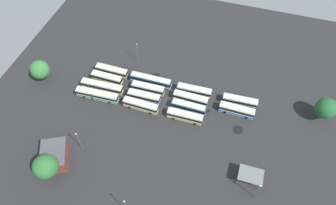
# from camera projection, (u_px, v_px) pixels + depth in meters

# --- Properties ---
(ground_plane) EXTENTS (129.43, 129.43, 0.00)m
(ground_plane) POSITION_uv_depth(u_px,v_px,m) (168.00, 101.00, 111.84)
(ground_plane) COLOR #28282B
(bus_row0_slot0) EXTENTS (15.80, 3.26, 3.51)m
(bus_row0_slot0) POSITION_uv_depth(u_px,v_px,m) (97.00, 95.00, 111.13)
(bus_row0_slot0) COLOR silver
(bus_row0_slot0) RESTS_ON ground_plane
(bus_row0_slot1) EXTENTS (15.78, 3.11, 3.51)m
(bus_row0_slot1) POSITION_uv_depth(u_px,v_px,m) (102.00, 87.00, 113.45)
(bus_row0_slot1) COLOR silver
(bus_row0_slot1) RESTS_ON ground_plane
(bus_row0_slot2) EXTENTS (11.95, 2.78, 3.51)m
(bus_row0_slot2) POSITION_uv_depth(u_px,v_px,m) (107.00, 78.00, 115.93)
(bus_row0_slot2) COLOR silver
(bus_row0_slot2) RESTS_ON ground_plane
(bus_row0_slot3) EXTENTS (12.56, 2.76, 3.51)m
(bus_row0_slot3) POSITION_uv_depth(u_px,v_px,m) (112.00, 71.00, 118.09)
(bus_row0_slot3) COLOR silver
(bus_row0_slot3) RESTS_ON ground_plane
(bus_row1_slot0) EXTENTS (12.76, 2.89, 3.51)m
(bus_row1_slot0) POSITION_uv_depth(u_px,v_px,m) (141.00, 105.00, 108.33)
(bus_row1_slot0) COLOR silver
(bus_row1_slot0) RESTS_ON ground_plane
(bus_row1_slot1) EXTENTS (11.82, 2.80, 3.51)m
(bus_row1_slot1) POSITION_uv_depth(u_px,v_px,m) (144.00, 97.00, 110.63)
(bus_row1_slot1) COLOR silver
(bus_row1_slot1) RESTS_ON ground_plane
(bus_row1_slot2) EXTENTS (12.23, 2.85, 3.51)m
(bus_row1_slot2) POSITION_uv_depth(u_px,v_px,m) (148.00, 88.00, 112.92)
(bus_row1_slot2) COLOR silver
(bus_row1_slot2) RESTS_ON ground_plane
(bus_row1_slot3) EXTENTS (15.72, 2.68, 3.51)m
(bus_row1_slot3) POSITION_uv_depth(u_px,v_px,m) (151.00, 80.00, 115.27)
(bus_row1_slot3) COLOR teal
(bus_row1_slot3) RESTS_ON ground_plane
(bus_row2_slot0) EXTENTS (12.39, 2.74, 3.51)m
(bus_row2_slot0) POSITION_uv_depth(u_px,v_px,m) (185.00, 116.00, 105.58)
(bus_row2_slot0) COLOR silver
(bus_row2_slot0) RESTS_ON ground_plane
(bus_row2_slot1) EXTENTS (12.17, 2.72, 3.51)m
(bus_row2_slot1) POSITION_uv_depth(u_px,v_px,m) (189.00, 107.00, 107.86)
(bus_row2_slot1) COLOR teal
(bus_row2_slot1) RESTS_ON ground_plane
(bus_row2_slot2) EXTENTS (12.59, 2.86, 3.51)m
(bus_row2_slot2) POSITION_uv_depth(u_px,v_px,m) (191.00, 98.00, 110.16)
(bus_row2_slot2) COLOR silver
(bus_row2_slot2) RESTS_ON ground_plane
(bus_row2_slot3) EXTENTS (12.61, 2.92, 3.51)m
(bus_row2_slot3) POSITION_uv_depth(u_px,v_px,m) (194.00, 91.00, 112.29)
(bus_row2_slot3) COLOR silver
(bus_row2_slot3) RESTS_ON ground_plane
(bus_row3_slot2) EXTENTS (12.24, 2.75, 3.51)m
(bus_row3_slot2) POSITION_uv_depth(u_px,v_px,m) (237.00, 110.00, 107.11)
(bus_row3_slot2) COLOR silver
(bus_row3_slot2) RESTS_ON ground_plane
(bus_row3_slot3) EXTENTS (12.36, 3.06, 3.51)m
(bus_row3_slot3) POSITION_uv_depth(u_px,v_px,m) (240.00, 101.00, 109.42)
(bus_row3_slot3) COLOR silver
(bus_row3_slot3) RESTS_ON ground_plane
(depot_building) EXTENTS (11.20, 12.27, 5.62)m
(depot_building) POSITION_uv_depth(u_px,v_px,m) (55.00, 156.00, 95.47)
(depot_building) COLOR brown
(depot_building) RESTS_ON ground_plane
(maintenance_shelter) EXTENTS (7.29, 5.30, 4.02)m
(maintenance_shelter) POSITION_uv_depth(u_px,v_px,m) (251.00, 175.00, 90.76)
(maintenance_shelter) COLOR slate
(maintenance_shelter) RESTS_ON ground_plane
(lamp_post_far_corner) EXTENTS (0.56, 0.28, 8.60)m
(lamp_post_far_corner) POSITION_uv_depth(u_px,v_px,m) (257.00, 191.00, 86.87)
(lamp_post_far_corner) COLOR slate
(lamp_post_far_corner) RESTS_ON ground_plane
(lamp_post_mid_lot) EXTENTS (0.56, 0.28, 9.19)m
(lamp_post_mid_lot) POSITION_uv_depth(u_px,v_px,m) (79.00, 141.00, 96.25)
(lamp_post_mid_lot) COLOR slate
(lamp_post_mid_lot) RESTS_ON ground_plane
(lamp_post_by_building) EXTENTS (0.56, 0.28, 8.83)m
(lamp_post_by_building) POSITION_uv_depth(u_px,v_px,m) (137.00, 52.00, 120.15)
(lamp_post_by_building) COLOR slate
(lamp_post_by_building) RESTS_ON ground_plane
(tree_northwest) EXTENTS (7.08, 7.08, 8.82)m
(tree_northwest) POSITION_uv_depth(u_px,v_px,m) (40.00, 70.00, 113.87)
(tree_northwest) COLOR brown
(tree_northwest) RESTS_ON ground_plane
(tree_north_edge) EXTENTS (7.45, 7.45, 10.04)m
(tree_north_edge) POSITION_uv_depth(u_px,v_px,m) (46.00, 167.00, 89.62)
(tree_north_edge) COLOR brown
(tree_north_edge) RESTS_ON ground_plane
(tree_west_edge) EXTENTS (7.18, 7.18, 9.77)m
(tree_west_edge) POSITION_uv_depth(u_px,v_px,m) (326.00, 108.00, 102.26)
(tree_west_edge) COLOR brown
(tree_west_edge) RESTS_ON ground_plane
(puddle_near_shelter) EXTENTS (3.45, 3.45, 0.01)m
(puddle_near_shelter) POSITION_uv_depth(u_px,v_px,m) (156.00, 76.00, 118.97)
(puddle_near_shelter) COLOR black
(puddle_near_shelter) RESTS_ON ground_plane
(puddle_centre_drain) EXTENTS (2.70, 2.70, 0.01)m
(puddle_centre_drain) POSITION_uv_depth(u_px,v_px,m) (123.00, 70.00, 120.89)
(puddle_centre_drain) COLOR black
(puddle_centre_drain) RESTS_ON ground_plane
(puddle_back_corner) EXTENTS (4.06, 4.06, 0.01)m
(puddle_back_corner) POSITION_uv_depth(u_px,v_px,m) (137.00, 76.00, 119.07)
(puddle_back_corner) COLOR black
(puddle_back_corner) RESTS_ON ground_plane
(puddle_front_lane) EXTENTS (1.49, 1.49, 0.01)m
(puddle_front_lane) POSITION_uv_depth(u_px,v_px,m) (208.00, 111.00, 109.16)
(puddle_front_lane) COLOR black
(puddle_front_lane) RESTS_ON ground_plane
(puddle_between_rows) EXTENTS (3.55, 3.55, 0.01)m
(puddle_between_rows) POSITION_uv_depth(u_px,v_px,m) (238.00, 130.00, 104.49)
(puddle_between_rows) COLOR black
(puddle_between_rows) RESTS_ON ground_plane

